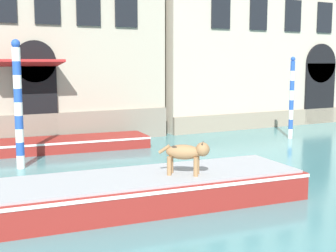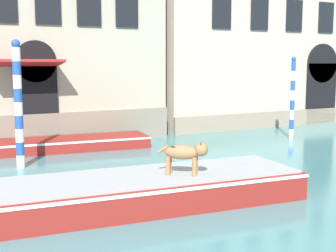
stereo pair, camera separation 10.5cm
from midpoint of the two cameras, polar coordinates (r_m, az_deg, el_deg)
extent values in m
cube|color=gray|center=(20.32, -14.16, -0.40)|extent=(10.86, 0.16, 1.37)
cube|color=black|center=(20.05, -15.88, 2.53)|extent=(1.71, 0.14, 3.53)
cylinder|color=black|center=(19.98, -16.08, 7.58)|extent=(1.71, 0.14, 1.71)
cube|color=black|center=(20.77, -9.87, 14.90)|extent=(1.05, 0.10, 2.15)
cube|color=black|center=(21.38, -5.29, 14.78)|extent=(1.05, 0.10, 2.15)
cube|color=#B22323|center=(19.23, -17.49, 7.34)|extent=(3.06, 1.40, 0.29)
cube|color=gray|center=(26.71, 14.47, 0.96)|extent=(14.61, 0.16, 0.86)
cube|color=black|center=(28.11, 17.89, 3.79)|extent=(2.18, 0.14, 3.43)
cylinder|color=black|center=(28.06, 18.04, 7.28)|extent=(2.18, 0.14, 2.18)
cube|color=black|center=(23.76, 6.32, 13.72)|extent=(1.08, 0.10, 1.66)
cube|color=black|center=(25.14, 10.85, 13.30)|extent=(1.08, 0.10, 1.66)
cube|color=black|center=(26.65, 14.88, 12.86)|extent=(1.08, 0.10, 1.66)
cube|color=black|center=(28.28, 18.44, 12.42)|extent=(1.08, 0.10, 1.66)
cube|color=maroon|center=(11.71, -2.24, -7.86)|extent=(7.88, 3.06, 0.70)
cube|color=white|center=(11.63, -2.25, -6.49)|extent=(7.91, 3.09, 0.08)
cube|color=#9EA3A8|center=(11.61, -2.25, -6.06)|extent=(7.63, 2.85, 0.06)
cylinder|color=#997047|center=(11.62, 3.31, -4.74)|extent=(0.11, 0.11, 0.46)
cylinder|color=#997047|center=(11.37, 3.15, -5.02)|extent=(0.11, 0.11, 0.46)
cylinder|color=#997047|center=(11.71, 0.12, -4.62)|extent=(0.11, 0.11, 0.46)
cylinder|color=#997047|center=(11.47, -0.11, -4.89)|extent=(0.11, 0.11, 0.46)
ellipsoid|color=#997047|center=(11.47, 1.62, -3.19)|extent=(0.90, 0.82, 0.37)
ellipsoid|color=#382D23|center=(11.47, 0.98, -2.67)|extent=(0.46, 0.44, 0.13)
sphere|color=#997047|center=(11.39, 3.98, -2.86)|extent=(0.34, 0.34, 0.34)
cone|color=#382D23|center=(11.46, 4.04, -2.14)|extent=(0.10, 0.10, 0.14)
cone|color=#382D23|center=(11.28, 3.93, -2.30)|extent=(0.10, 0.10, 0.14)
cylinder|color=#997047|center=(11.54, -0.71, -2.84)|extent=(0.29, 0.25, 0.25)
cube|color=maroon|center=(19.20, -12.80, -2.17)|extent=(6.94, 2.45, 0.48)
cube|color=white|center=(19.17, -12.82, -1.64)|extent=(6.97, 2.48, 0.08)
cube|color=#B2B7BC|center=(19.21, -12.80, -2.24)|extent=(3.85, 1.70, 0.44)
cylinder|color=white|center=(22.28, 14.55, -0.91)|extent=(0.20, 0.20, 0.44)
cylinder|color=#234CAD|center=(22.22, 14.59, 0.22)|extent=(0.20, 0.20, 0.44)
cylinder|color=white|center=(22.17, 14.63, 1.36)|extent=(0.20, 0.20, 0.44)
cylinder|color=#234CAD|center=(22.13, 14.67, 2.50)|extent=(0.20, 0.20, 0.44)
cylinder|color=white|center=(22.09, 14.71, 3.65)|extent=(0.20, 0.20, 0.44)
cylinder|color=#234CAD|center=(22.06, 14.75, 4.80)|extent=(0.20, 0.20, 0.44)
cylinder|color=white|center=(22.05, 14.79, 5.95)|extent=(0.20, 0.20, 0.44)
cylinder|color=#234CAD|center=(22.04, 14.83, 7.10)|extent=(0.20, 0.20, 0.44)
sphere|color=#234CAD|center=(22.04, 14.86, 7.91)|extent=(0.21, 0.21, 0.21)
cylinder|color=white|center=(16.33, -17.68, -4.18)|extent=(0.27, 0.27, 0.44)
cylinder|color=#234CAD|center=(16.24, -17.75, -2.66)|extent=(0.27, 0.27, 0.44)
cylinder|color=white|center=(16.17, -17.81, -1.12)|extent=(0.27, 0.27, 0.44)
cylinder|color=#234CAD|center=(16.11, -17.88, 0.44)|extent=(0.27, 0.27, 0.44)
cylinder|color=white|center=(16.06, -17.95, 2.00)|extent=(0.27, 0.27, 0.44)
cylinder|color=#234CAD|center=(16.03, -18.01, 3.57)|extent=(0.27, 0.27, 0.44)
cylinder|color=white|center=(16.00, -18.08, 5.14)|extent=(0.27, 0.27, 0.44)
cylinder|color=#234CAD|center=(15.99, -18.15, 6.72)|extent=(0.27, 0.27, 0.44)
cylinder|color=white|center=(15.99, -18.21, 8.31)|extent=(0.27, 0.27, 0.44)
sphere|color=#234CAD|center=(16.00, -18.27, 9.53)|extent=(0.28, 0.28, 0.28)
camera|label=1|loc=(0.05, -90.18, -0.02)|focal=50.00mm
camera|label=2|loc=(0.05, 89.82, 0.02)|focal=50.00mm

